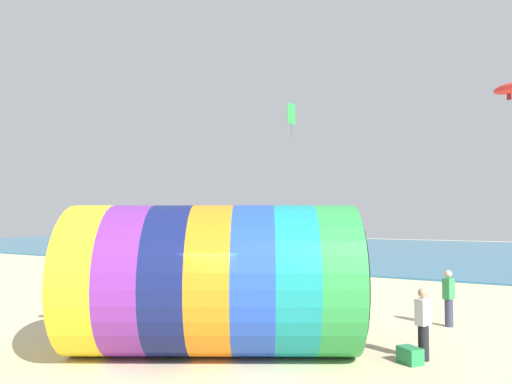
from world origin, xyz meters
The scene contains 10 objects.
ground_plane centered at (0.00, 0.00, 0.00)m, with size 120.00×120.00×0.00m, color beige.
sea centered at (0.00, 36.64, 0.05)m, with size 120.00×40.00×0.10m, color teal.
giant_inflatable_tube centered at (-0.05, 0.45, 1.76)m, with size 7.51×6.35×3.52m.
kite_handler centered at (4.33, 2.43, 0.82)m, with size 0.33×0.41×1.62m.
kite_green_diamond centered at (-6.03, 16.77, 9.20)m, with size 0.13×0.82×2.02m.
kite_red_parafoil centered at (5.80, 9.46, 7.59)m, with size 1.24×1.01×0.63m.
bystander_near_water centered at (-5.54, 6.05, 0.85)m, with size 0.40×0.42×1.67m.
bystander_mid_beach centered at (4.24, 6.34, 0.84)m, with size 0.32×0.41×1.66m.
beach_flag centered at (-4.24, 0.09, 2.62)m, with size 0.47×0.36×2.95m.
cooler_box centered at (4.12, 2.03, 0.18)m, with size 0.52×0.36×0.36m, color #268C4C.
Camera 1 is at (6.81, -9.36, 3.28)m, focal length 35.00 mm.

